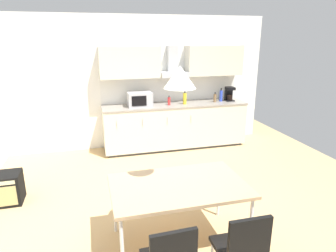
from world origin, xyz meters
TOP-DOWN VIEW (x-y plane):
  - ground_plane at (0.00, 0.00)m, footprint 7.34×7.66m
  - wall_back at (0.00, 2.60)m, footprint 5.87×0.10m
  - kitchen_counter at (0.89, 2.23)m, footprint 2.99×0.67m
  - backsplash_tile at (0.89, 2.54)m, footprint 2.97×0.02m
  - upper_wall_cabinets at (0.89, 2.39)m, footprint 2.97×0.40m
  - microwave at (0.15, 2.23)m, footprint 0.48×0.35m
  - coffee_maker at (2.11, 2.26)m, footprint 0.18×0.19m
  - bottle_yellow at (1.08, 2.18)m, footprint 0.07×0.07m
  - bottle_brown at (1.76, 2.20)m, footprint 0.06×0.06m
  - bottle_red at (0.74, 2.17)m, footprint 0.06×0.06m
  - bottle_blue at (1.91, 2.24)m, footprint 0.07×0.07m
  - dining_table at (0.05, -0.79)m, footprint 1.46×0.92m
  - chair_near_right at (0.38, -1.63)m, footprint 0.40×0.40m
  - guitar_amp at (-2.10, 0.67)m, footprint 0.52×0.37m
  - pendant_lamp at (0.05, -0.79)m, footprint 0.32×0.32m

SIDE VIEW (x-z plane):
  - ground_plane at x=0.00m, z-range -0.02..0.00m
  - guitar_amp at x=-2.10m, z-range 0.00..0.44m
  - kitchen_counter at x=0.89m, z-range 0.00..0.94m
  - chair_near_right at x=0.38m, z-range 0.10..0.97m
  - dining_table at x=0.05m, z-range 0.33..1.07m
  - bottle_red at x=0.74m, z-range 0.92..1.11m
  - bottle_brown at x=1.76m, z-range 0.92..1.12m
  - bottle_yellow at x=1.08m, z-range 0.91..1.19m
  - bottle_blue at x=1.91m, z-range 0.91..1.19m
  - microwave at x=0.15m, z-range 0.93..1.21m
  - coffee_maker at x=2.11m, z-range 0.93..1.23m
  - backsplash_tile at x=0.89m, z-range 0.93..1.46m
  - wall_back at x=0.00m, z-range 0.00..2.69m
  - upper_wall_cabinets at x=0.89m, z-range 1.47..2.08m
  - pendant_lamp at x=0.05m, z-range 1.79..2.01m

